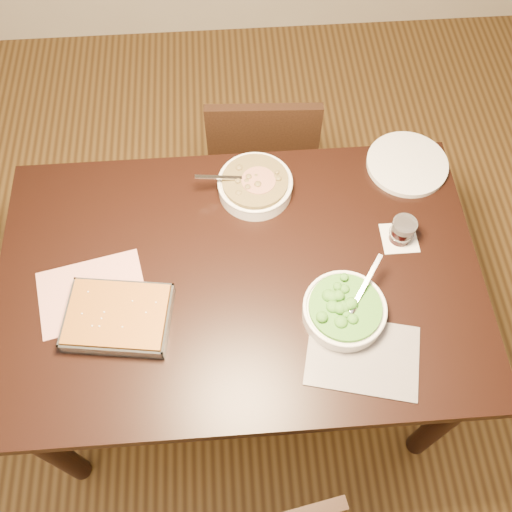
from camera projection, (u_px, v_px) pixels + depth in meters
ground at (244, 362)px, 2.30m from camera, size 4.00×4.00×0.00m
table at (240, 290)px, 1.73m from camera, size 1.40×0.90×0.75m
magazine_a at (92, 293)px, 1.61m from camera, size 0.33×0.27×0.01m
magazine_b at (363, 355)px, 1.52m from camera, size 0.34×0.28×0.01m
coaster at (399, 238)px, 1.70m from camera, size 0.11×0.11×0.00m
stew_bowl at (255, 185)px, 1.76m from camera, size 0.26×0.23×0.09m
broccoli_bowl at (344, 310)px, 1.55m from camera, size 0.23×0.24×0.09m
baking_dish at (118, 317)px, 1.55m from camera, size 0.31×0.25×0.05m
wine_tumbler at (402, 230)px, 1.67m from camera, size 0.07×0.07×0.08m
dinner_plate at (407, 164)px, 1.83m from camera, size 0.26×0.26×0.02m
chair_far at (262, 156)px, 2.22m from camera, size 0.41×0.41×0.84m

